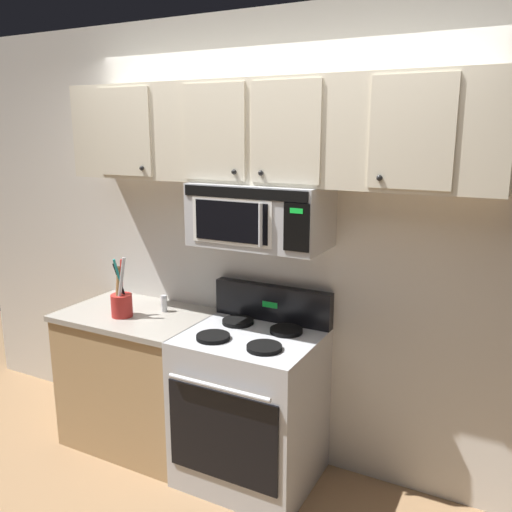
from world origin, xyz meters
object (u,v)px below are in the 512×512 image
at_px(over_range_microwave, 260,215).
at_px(stove_range, 251,405).
at_px(salt_shaker, 164,303).
at_px(utensil_crock_red, 122,302).

bearing_deg(over_range_microwave, stove_range, -89.86).
xyz_separation_m(stove_range, salt_shaker, (-0.69, 0.11, 0.49)).
bearing_deg(utensil_crock_red, salt_shaker, 48.01).
height_order(over_range_microwave, utensil_crock_red, over_range_microwave).
bearing_deg(salt_shaker, stove_range, -8.84).
relative_size(stove_range, over_range_microwave, 1.47).
bearing_deg(stove_range, utensil_crock_red, -174.13).
xyz_separation_m(over_range_microwave, utensil_crock_red, (-0.87, -0.21, -0.58)).
relative_size(stove_range, salt_shaker, 10.42).
height_order(stove_range, utensil_crock_red, utensil_crock_red).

